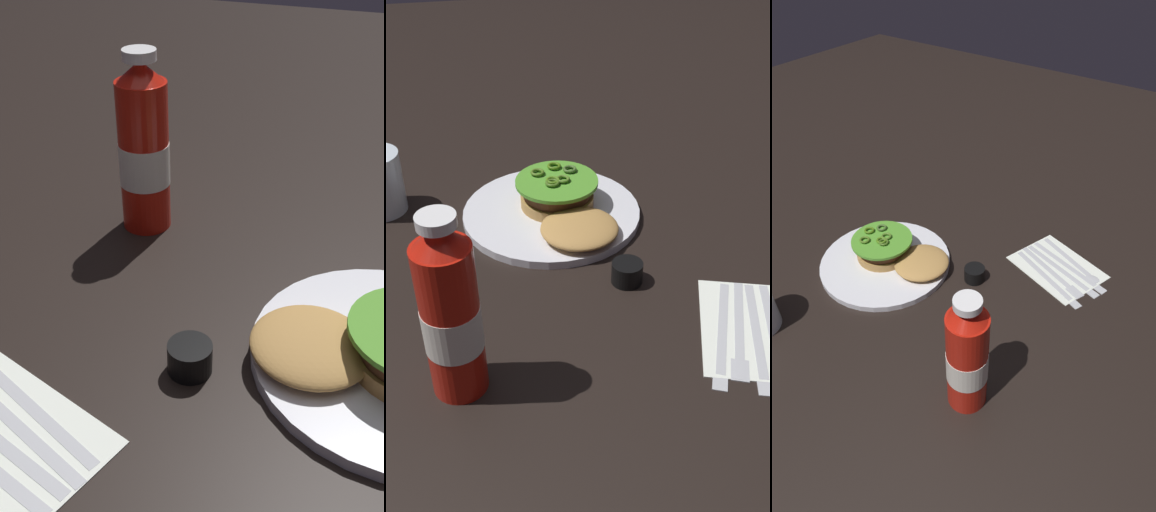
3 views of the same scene
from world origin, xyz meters
The scene contains 11 objects.
ground_plane centered at (0.00, 0.00, 0.00)m, with size 3.00×3.00×0.00m, color black.
dinner_plate centered at (-0.10, 0.06, 0.01)m, with size 0.29×0.29×0.01m, color white.
burger_sandwich centered at (-0.08, 0.08, 0.03)m, with size 0.22×0.15×0.05m.
ketchup_bottle centered at (0.24, -0.10, 0.11)m, with size 0.07×0.07×0.24m.
condiment_cup centered at (0.09, 0.14, 0.02)m, with size 0.04×0.04×0.03m, color black.
napkin centered at (0.22, 0.28, 0.00)m, with size 0.19×0.14×0.00m, color white.
butter_knife centered at (0.23, 0.23, 0.00)m, with size 0.19×0.09×0.00m.
fork_utensil centered at (0.24, 0.25, 0.00)m, with size 0.18×0.09×0.00m.
steak_knife centered at (0.25, 0.27, 0.00)m, with size 0.20×0.08×0.00m.
table_knife centered at (0.26, 0.29, 0.00)m, with size 0.20×0.08×0.00m.
spoon_utensil centered at (0.26, 0.31, 0.00)m, with size 0.17×0.08×0.00m.
Camera 3 is at (0.47, -0.42, 0.65)m, focal length 30.07 mm.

